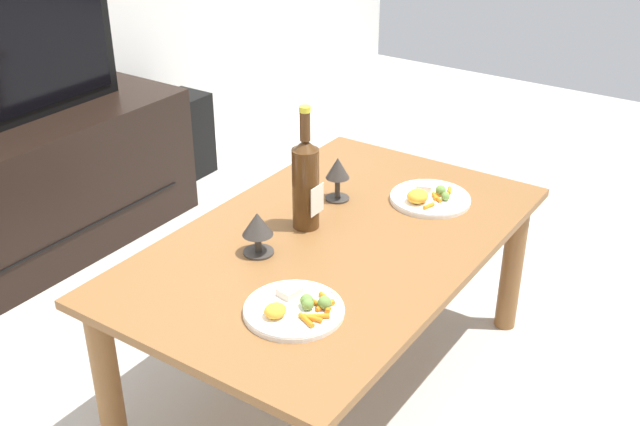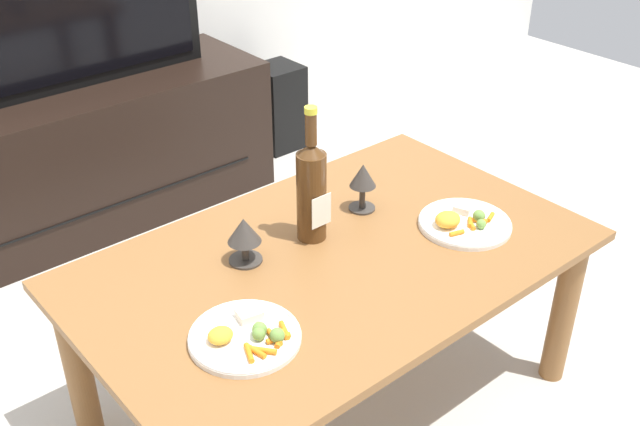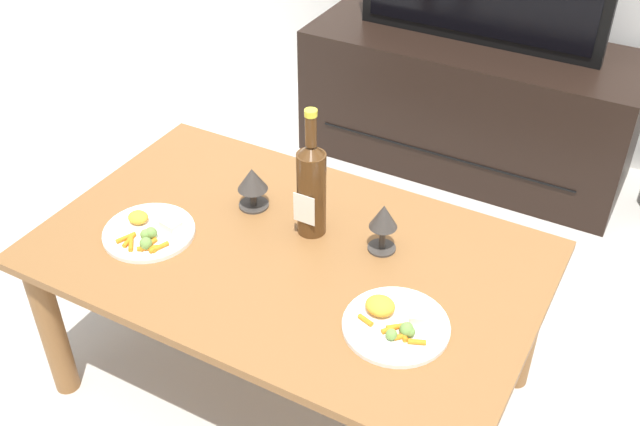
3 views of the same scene
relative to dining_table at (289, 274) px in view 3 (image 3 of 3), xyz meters
The scene contains 8 objects.
ground_plane 0.43m from the dining_table, ahead, with size 6.40×6.40×0.00m, color #B7B2A8.
dining_table is the anchor object (origin of this frame).
tv_stand 1.41m from the dining_table, 89.65° to the left, with size 1.31×0.50×0.54m.
wine_bottle 0.25m from the dining_table, 83.32° to the left, with size 0.08×0.08×0.36m.
goblet_left 0.27m from the dining_table, 146.32° to the left, with size 0.08×0.08×0.12m.
goblet_right 0.30m from the dining_table, 30.51° to the left, with size 0.07×0.07×0.14m.
dinner_plate_left 0.39m from the dining_table, 161.10° to the right, with size 0.24×0.24×0.04m.
dinner_plate_right 0.39m from the dining_table, 18.42° to the right, with size 0.25×0.25×0.05m.
Camera 3 is at (0.79, -1.26, 1.74)m, focal length 41.91 mm.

